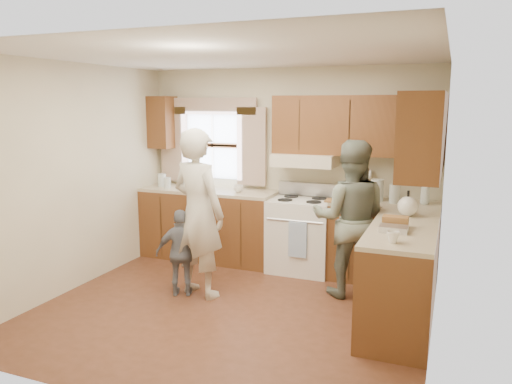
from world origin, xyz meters
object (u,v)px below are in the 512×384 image
at_px(stove, 302,234).
at_px(woman_right, 350,219).
at_px(woman_left, 198,213).
at_px(child, 182,253).

height_order(stove, woman_right, woman_right).
xyz_separation_m(stove, woman_right, (0.70, -0.59, 0.38)).
bearing_deg(stove, woman_left, -124.14).
bearing_deg(stove, woman_right, -39.90).
relative_size(stove, child, 1.13).
distance_m(woman_right, child, 1.84).
height_order(woman_left, child, woman_left).
height_order(stove, child, stove).
height_order(stove, woman_left, woman_left).
relative_size(woman_left, child, 1.91).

